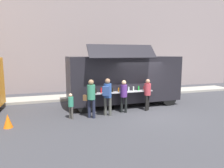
% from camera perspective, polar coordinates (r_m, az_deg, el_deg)
% --- Properties ---
extents(ground_plane, '(60.00, 60.00, 0.00)m').
position_cam_1_polar(ground_plane, '(10.35, 10.43, -8.20)').
color(ground_plane, '#38383D').
extents(curb_strip, '(28.00, 1.60, 0.15)m').
position_cam_1_polar(curb_strip, '(13.81, -16.71, -3.88)').
color(curb_strip, '#9E998E').
rests_on(curb_strip, ground).
extents(building_behind, '(32.00, 2.40, 8.36)m').
position_cam_1_polar(building_behind, '(17.49, -14.21, 12.26)').
color(building_behind, gray).
rests_on(building_behind, ground).
extents(food_truck_main, '(6.27, 3.02, 3.39)m').
position_cam_1_polar(food_truck_main, '(11.74, 3.17, 1.52)').
color(food_truck_main, black).
rests_on(food_truck_main, ground).
extents(traffic_cone_orange, '(0.36, 0.36, 0.55)m').
position_cam_1_polar(traffic_cone_orange, '(9.28, -27.04, -9.19)').
color(traffic_cone_orange, orange).
rests_on(traffic_cone_orange, ground).
extents(trash_bin, '(0.60, 0.60, 0.95)m').
position_cam_1_polar(trash_bin, '(15.56, 12.80, -0.87)').
color(trash_bin, '#305F3B').
rests_on(trash_bin, ground).
extents(customer_front_ordering, '(0.33, 0.33, 1.64)m').
position_cam_1_polar(customer_front_ordering, '(10.21, 3.30, -2.64)').
color(customer_front_ordering, black).
rests_on(customer_front_ordering, ground).
extents(customer_mid_with_backpack, '(0.50, 0.58, 1.79)m').
position_cam_1_polar(customer_mid_with_backpack, '(9.64, -1.29, -2.58)').
color(customer_mid_with_backpack, '#4A4A44').
rests_on(customer_mid_with_backpack, ground).
extents(customer_rear_waiting, '(0.54, 0.48, 1.79)m').
position_cam_1_polar(customer_rear_waiting, '(9.37, -5.89, -3.17)').
color(customer_rear_waiting, '#1F2336').
rests_on(customer_rear_waiting, ground).
extents(customer_extra_browsing, '(0.34, 0.34, 1.65)m').
position_cam_1_polar(customer_extra_browsing, '(10.74, 9.87, -2.17)').
color(customer_extra_browsing, black).
rests_on(customer_extra_browsing, ground).
extents(child_near_queue, '(0.24, 0.24, 1.18)m').
position_cam_1_polar(child_near_queue, '(9.44, -11.40, -5.42)').
color(child_near_queue, '#4D4A45').
rests_on(child_near_queue, ground).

